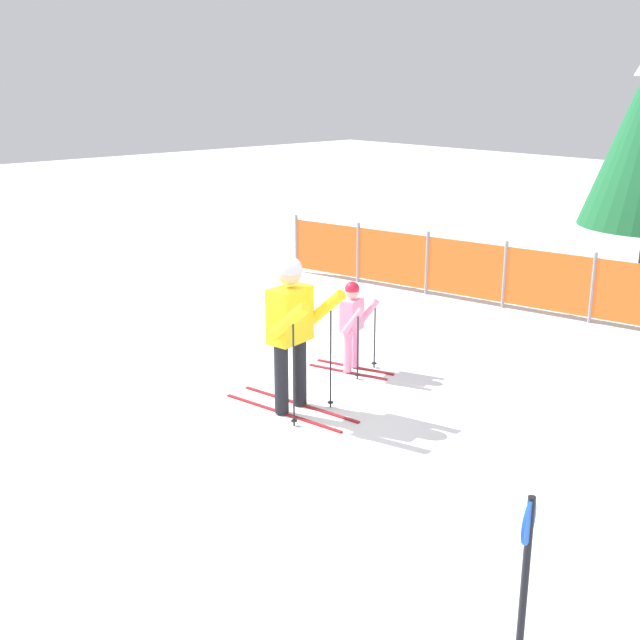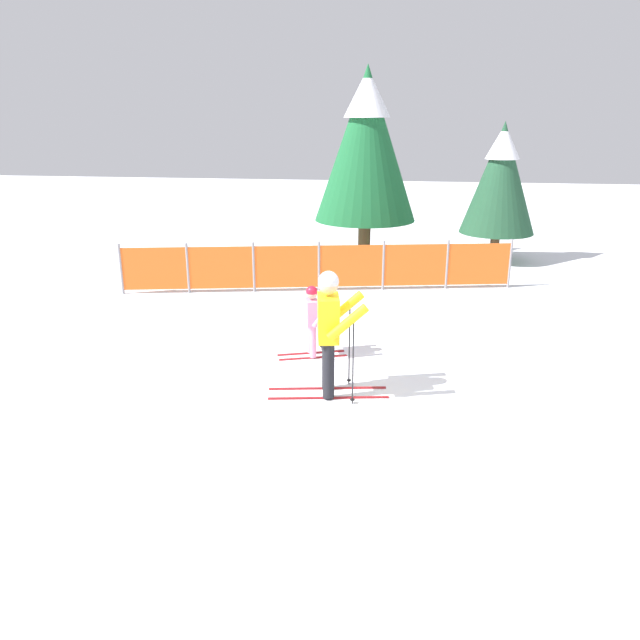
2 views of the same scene
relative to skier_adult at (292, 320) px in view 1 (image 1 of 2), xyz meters
The scene contains 5 objects.
ground_plane 1.13m from the skier_adult, 12.14° to the right, with size 60.00×60.00×0.00m, color white.
skier_adult is the anchor object (origin of this frame).
skier_child 1.56m from the skier_adult, 108.01° to the left, with size 1.17×0.64×1.22m.
safety_fence 5.57m from the skier_adult, 99.71° to the left, with size 8.75×1.81×1.14m.
trail_marker 4.68m from the skier_adult, 22.17° to the right, with size 0.11×0.27×1.32m.
Camera 1 is at (6.40, -5.56, 3.75)m, focal length 45.00 mm.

